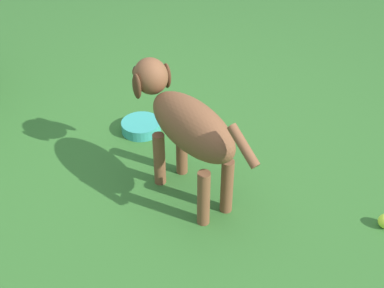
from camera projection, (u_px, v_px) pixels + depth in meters
ground at (149, 172)px, 2.56m from camera, size 14.00×14.00×0.00m
dog at (185, 123)px, 2.22m from camera, size 0.42×0.82×0.59m
tennis_ball_2 at (169, 104)px, 3.02m from camera, size 0.07×0.07×0.07m
water_bowl at (141, 126)px, 2.83m from camera, size 0.22×0.22×0.06m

